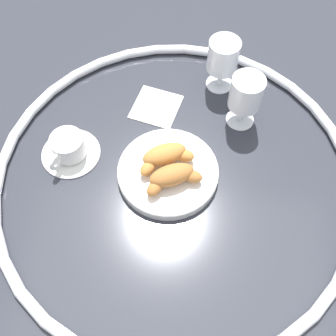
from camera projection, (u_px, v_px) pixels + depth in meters
ground_plane at (175, 178)px, 0.93m from camera, size 2.20×2.20×0.00m
table_chrome_rim at (175, 175)px, 0.92m from camera, size 0.81×0.81×0.02m
pastry_plate at (168, 172)px, 0.92m from camera, size 0.23×0.23×0.02m
croissant_large at (165, 156)px, 0.91m from camera, size 0.13×0.10×0.04m
croissant_small at (172, 177)px, 0.88m from camera, size 0.13×0.10×0.04m
coffee_cup_near at (69, 148)px, 0.94m from camera, size 0.14×0.14×0.06m
juice_glass_left at (223, 58)px, 0.99m from camera, size 0.08×0.08×0.14m
juice_glass_right at (246, 95)px, 0.94m from camera, size 0.08×0.08×0.14m
folded_napkin at (156, 107)px, 1.03m from camera, size 0.14×0.14×0.01m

